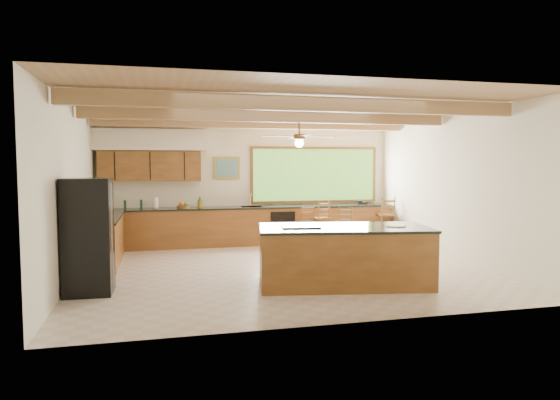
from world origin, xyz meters
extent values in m
plane|color=beige|center=(0.00, 0.00, 0.00)|extent=(7.20, 7.20, 0.00)
cube|color=silver|center=(0.00, 3.25, 1.50)|extent=(7.20, 0.04, 3.00)
cube|color=silver|center=(0.00, -3.25, 1.50)|extent=(7.20, 0.04, 3.00)
cube|color=silver|center=(-3.60, 0.00, 1.50)|extent=(0.04, 6.50, 3.00)
cube|color=silver|center=(3.60, 0.00, 1.50)|extent=(0.04, 6.50, 3.00)
cube|color=#9E704F|center=(0.00, 0.00, 3.00)|extent=(7.20, 6.50, 0.04)
cube|color=#A17C50|center=(0.00, -1.60, 2.86)|extent=(7.10, 0.15, 0.22)
cube|color=#A17C50|center=(0.00, 0.50, 2.86)|extent=(7.10, 0.15, 0.22)
cube|color=#A17C50|center=(0.00, 2.30, 2.86)|extent=(7.10, 0.15, 0.22)
cube|color=brown|center=(-2.35, 3.06, 1.90)|extent=(2.30, 0.35, 0.70)
cube|color=silver|center=(-2.35, 2.99, 2.50)|extent=(2.60, 0.50, 0.48)
cylinder|color=#FFEABF|center=(-3.05, 2.99, 2.27)|extent=(0.10, 0.10, 0.01)
cylinder|color=#FFEABF|center=(-1.65, 2.99, 2.27)|extent=(0.10, 0.10, 0.01)
cube|color=#7EAE3E|center=(1.70, 3.22, 1.67)|extent=(3.20, 0.04, 1.30)
cube|color=#A68B32|center=(-0.55, 3.22, 1.85)|extent=(0.64, 0.03, 0.54)
cube|color=#427762|center=(-0.55, 3.20, 1.85)|extent=(0.54, 0.01, 0.44)
cube|color=brown|center=(0.00, 2.91, 0.44)|extent=(7.00, 0.65, 0.88)
cube|color=black|center=(0.00, 2.91, 0.90)|extent=(7.04, 0.69, 0.04)
cube|color=brown|center=(-3.26, 1.35, 0.44)|extent=(0.65, 2.35, 0.88)
cube|color=black|center=(-3.26, 1.35, 0.90)|extent=(0.69, 2.39, 0.04)
cube|color=black|center=(0.70, 2.58, 0.42)|extent=(0.60, 0.02, 0.78)
cube|color=silver|center=(0.00, 2.91, 0.91)|extent=(0.50, 0.38, 0.03)
cylinder|color=silver|center=(0.00, 3.11, 1.07)|extent=(0.03, 0.03, 0.30)
cylinder|color=silver|center=(0.00, 3.01, 1.20)|extent=(0.03, 0.20, 0.03)
cylinder|color=white|center=(-2.24, 2.86, 1.05)|extent=(0.11, 0.11, 0.27)
cylinder|color=#183C1E|center=(-2.93, 3.05, 1.02)|extent=(0.06, 0.06, 0.20)
cylinder|color=#183C1E|center=(-2.57, 3.08, 1.02)|extent=(0.06, 0.06, 0.20)
cube|color=black|center=(2.88, 2.90, 0.97)|extent=(0.24, 0.21, 0.09)
cube|color=brown|center=(0.70, -1.40, 0.45)|extent=(2.86, 1.68, 0.91)
cube|color=black|center=(0.70, -1.40, 0.93)|extent=(2.90, 1.73, 0.04)
cube|color=black|center=(0.01, -1.28, 0.96)|extent=(0.67, 0.57, 0.02)
cylinder|color=white|center=(1.53, -1.56, 0.96)|extent=(0.33, 0.33, 0.02)
cube|color=black|center=(-3.22, -0.99, 0.87)|extent=(0.70, 0.68, 1.75)
cube|color=silver|center=(-2.88, -0.99, 0.87)|extent=(0.02, 0.05, 1.60)
cube|color=brown|center=(1.54, 2.38, 0.66)|extent=(0.51, 0.51, 0.04)
cylinder|color=brown|center=(1.39, 2.23, 0.32)|extent=(0.04, 0.04, 0.64)
cylinder|color=brown|center=(1.70, 2.23, 0.32)|extent=(0.04, 0.04, 0.64)
cylinder|color=brown|center=(1.39, 2.54, 0.32)|extent=(0.04, 0.04, 0.64)
cylinder|color=brown|center=(1.70, 2.54, 0.32)|extent=(0.04, 0.04, 0.64)
cube|color=brown|center=(1.28, 2.45, 0.60)|extent=(0.46, 0.46, 0.04)
cylinder|color=brown|center=(1.14, 2.31, 0.29)|extent=(0.03, 0.03, 0.59)
cylinder|color=brown|center=(1.42, 2.31, 0.29)|extent=(0.03, 0.03, 0.59)
cylinder|color=brown|center=(1.14, 2.59, 0.29)|extent=(0.03, 0.03, 0.59)
cylinder|color=brown|center=(1.42, 2.59, 0.29)|extent=(0.03, 0.03, 0.59)
cube|color=brown|center=(2.05, 2.02, 0.58)|extent=(0.40, 0.40, 0.04)
cylinder|color=brown|center=(1.91, 1.89, 0.28)|extent=(0.03, 0.03, 0.56)
cylinder|color=brown|center=(2.18, 1.89, 0.28)|extent=(0.03, 0.03, 0.56)
cylinder|color=brown|center=(1.91, 2.16, 0.28)|extent=(0.03, 0.03, 0.56)
cylinder|color=brown|center=(2.18, 2.16, 0.28)|extent=(0.03, 0.03, 0.56)
cube|color=brown|center=(3.30, 2.45, 0.69)|extent=(0.44, 0.44, 0.04)
cylinder|color=brown|center=(3.14, 2.29, 0.34)|extent=(0.04, 0.04, 0.67)
cylinder|color=brown|center=(3.46, 2.29, 0.34)|extent=(0.04, 0.04, 0.67)
cylinder|color=brown|center=(3.14, 2.61, 0.34)|extent=(0.04, 0.04, 0.67)
cylinder|color=brown|center=(3.46, 2.61, 0.34)|extent=(0.04, 0.04, 0.67)
camera|label=1|loc=(-2.20, -8.88, 1.97)|focal=32.00mm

